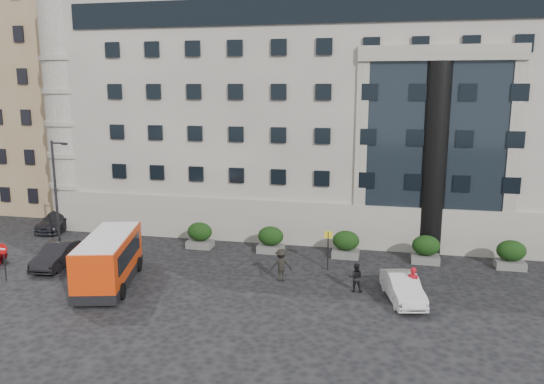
{
  "coord_description": "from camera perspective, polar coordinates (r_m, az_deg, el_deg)",
  "views": [
    {
      "loc": [
        8.9,
        -26.8,
        11.37
      ],
      "look_at": [
        2.05,
        4.34,
        5.0
      ],
      "focal_mm": 35.0,
      "sensor_mm": 36.0,
      "label": 1
    }
  ],
  "objects": [
    {
      "name": "bus_stop_sign",
      "position": [
        33.41,
        6.05,
        -5.54
      ],
      "size": [
        0.5,
        0.08,
        2.52
      ],
      "color": "#262628",
      "rests_on": "ground"
    },
    {
      "name": "apartment_far",
      "position": [
        74.09,
        -16.88,
        10.54
      ],
      "size": [
        13.0,
        13.0,
        22.0
      ],
      "primitive_type": "cube",
      "color": "brown",
      "rests_on": "ground"
    },
    {
      "name": "street_lamp",
      "position": [
        37.04,
        -22.14,
        -0.44
      ],
      "size": [
        1.16,
        0.18,
        8.0
      ],
      "color": "#262628",
      "rests_on": "ground"
    },
    {
      "name": "hedge_a",
      "position": [
        38.38,
        -7.77,
        -4.6
      ],
      "size": [
        1.8,
        1.26,
        1.84
      ],
      "color": "#545452",
      "rests_on": "ground"
    },
    {
      "name": "parked_car_b",
      "position": [
        36.88,
        -22.01,
        -6.28
      ],
      "size": [
        2.02,
        4.72,
        1.51
      ],
      "primitive_type": "imported",
      "rotation": [
        0.0,
        0.0,
        0.09
      ],
      "color": "black",
      "rests_on": "ground"
    },
    {
      "name": "red_truck",
      "position": [
        50.79,
        -12.27,
        -0.44
      ],
      "size": [
        2.98,
        4.93,
        2.48
      ],
      "rotation": [
        0.0,
        0.0,
        0.22
      ],
      "color": "maroon",
      "rests_on": "ground"
    },
    {
      "name": "no_entry_sign",
      "position": [
        35.19,
        -26.95,
        -6.0
      ],
      "size": [
        0.64,
        0.16,
        2.32
      ],
      "color": "#262628",
      "rests_on": "ground"
    },
    {
      "name": "minibus",
      "position": [
        32.28,
        -17.15,
        -6.82
      ],
      "size": [
        4.15,
        7.4,
        2.93
      ],
      "rotation": [
        0.0,
        0.0,
        0.26
      ],
      "color": "red",
      "rests_on": "ground"
    },
    {
      "name": "pedestrian_b",
      "position": [
        30.53,
        9.0,
        -9.06
      ],
      "size": [
        0.81,
        0.63,
        1.65
      ],
      "primitive_type": "imported",
      "rotation": [
        0.0,
        0.0,
        3.15
      ],
      "color": "black",
      "rests_on": "ground"
    },
    {
      "name": "entrance_column",
      "position": [
        37.55,
        17.05,
        3.35
      ],
      "size": [
        1.8,
        1.8,
        13.0
      ],
      "primitive_type": "cylinder",
      "color": "black",
      "rests_on": "ground"
    },
    {
      "name": "white_taxi",
      "position": [
        29.8,
        13.89,
        -9.97
      ],
      "size": [
        2.58,
        4.67,
        1.46
      ],
      "primitive_type": "imported",
      "rotation": [
        0.0,
        0.0,
        0.25
      ],
      "color": "silver",
      "rests_on": "ground"
    },
    {
      "name": "apartment_near",
      "position": [
        57.23,
        -23.0,
        9.05
      ],
      "size": [
        14.0,
        14.0,
        20.0
      ],
      "primitive_type": "cube",
      "color": "#8F7453",
      "rests_on": "ground"
    },
    {
      "name": "hedge_e",
      "position": [
        37.0,
        24.31,
        -6.13
      ],
      "size": [
        1.8,
        1.26,
        1.84
      ],
      "color": "#545452",
      "rests_on": "ground"
    },
    {
      "name": "hedge_b",
      "position": [
        36.96,
        -0.14,
        -5.11
      ],
      "size": [
        1.8,
        1.26,
        1.84
      ],
      "color": "#545452",
      "rests_on": "ground"
    },
    {
      "name": "pedestrian_c",
      "position": [
        31.69,
        0.98,
        -7.85
      ],
      "size": [
        1.42,
        1.07,
        1.95
      ],
      "primitive_type": "imported",
      "rotation": [
        0.0,
        0.0,
        3.45
      ],
      "color": "black",
      "rests_on": "ground"
    },
    {
      "name": "parked_car_d",
      "position": [
        49.45,
        -14.78,
        -1.57
      ],
      "size": [
        2.6,
        5.04,
        1.36
      ],
      "primitive_type": "imported",
      "rotation": [
        0.0,
        0.0,
        -0.07
      ],
      "color": "black",
      "rests_on": "ground"
    },
    {
      "name": "ground",
      "position": [
        30.45,
        -5.64,
        -10.69
      ],
      "size": [
        120.0,
        120.0,
        0.0
      ],
      "primitive_type": "plane",
      "color": "black",
      "rests_on": "ground"
    },
    {
      "name": "hedge_d",
      "position": [
        36.25,
        16.21,
        -5.91
      ],
      "size": [
        1.8,
        1.26,
        1.84
      ],
      "color": "#545452",
      "rests_on": "ground"
    },
    {
      "name": "civic_building",
      "position": [
        48.95,
        9.09,
        8.38
      ],
      "size": [
        44.0,
        24.0,
        18.0
      ],
      "primitive_type": "cube",
      "color": "gray",
      "rests_on": "ground"
    },
    {
      "name": "parked_car_c",
      "position": [
        46.31,
        -22.06,
        -2.84
      ],
      "size": [
        2.81,
        5.23,
        1.44
      ],
      "primitive_type": "imported",
      "rotation": [
        0.0,
        0.0,
        0.17
      ],
      "color": "black",
      "rests_on": "ground"
    },
    {
      "name": "hedge_c",
      "position": [
        36.23,
        7.95,
        -5.56
      ],
      "size": [
        1.8,
        1.26,
        1.84
      ],
      "color": "#545452",
      "rests_on": "ground"
    },
    {
      "name": "pedestrian_a",
      "position": [
        29.67,
        14.89,
        -9.6
      ],
      "size": [
        0.82,
        0.67,
        1.96
      ],
      "primitive_type": "imported",
      "rotation": [
        0.0,
        0.0,
        2.83
      ],
      "color": "maroon",
      "rests_on": "ground"
    }
  ]
}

